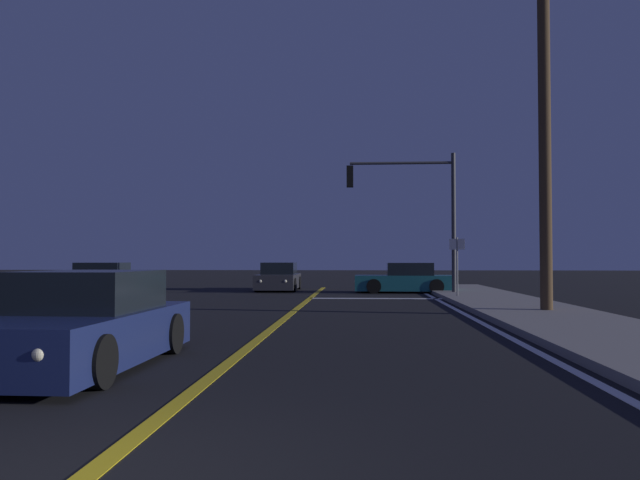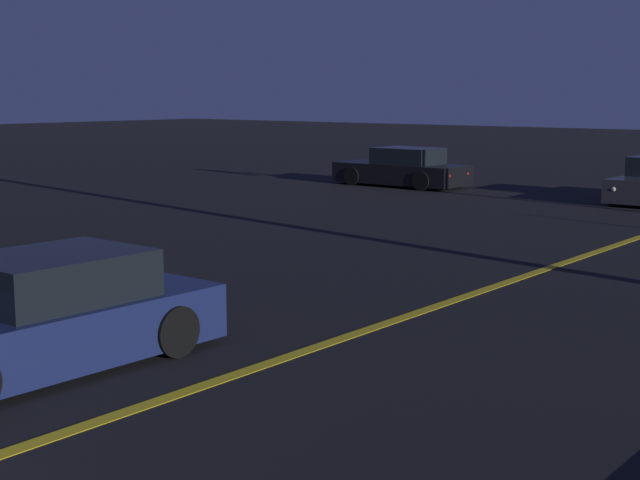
# 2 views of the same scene
# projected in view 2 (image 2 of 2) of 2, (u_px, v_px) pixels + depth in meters

# --- Properties ---
(lane_line_center) EXTENTS (0.20, 36.42, 0.01)m
(lane_line_center) POSITION_uv_depth(u_px,v_px,m) (454.00, 300.00, 14.11)
(lane_line_center) COLOR gold
(lane_line_center) RESTS_ON ground
(car_distant_tail_navy) EXTENTS (1.95, 4.44, 1.34)m
(car_distant_tail_navy) POSITION_uv_depth(u_px,v_px,m) (41.00, 319.00, 10.57)
(car_distant_tail_navy) COLOR navy
(car_distant_tail_navy) RESTS_ON ground
(car_lead_oncoming_black) EXTENTS (4.77, 2.03, 1.34)m
(car_lead_oncoming_black) POSITION_uv_depth(u_px,v_px,m) (403.00, 169.00, 31.53)
(car_lead_oncoming_black) COLOR black
(car_lead_oncoming_black) RESTS_ON ground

